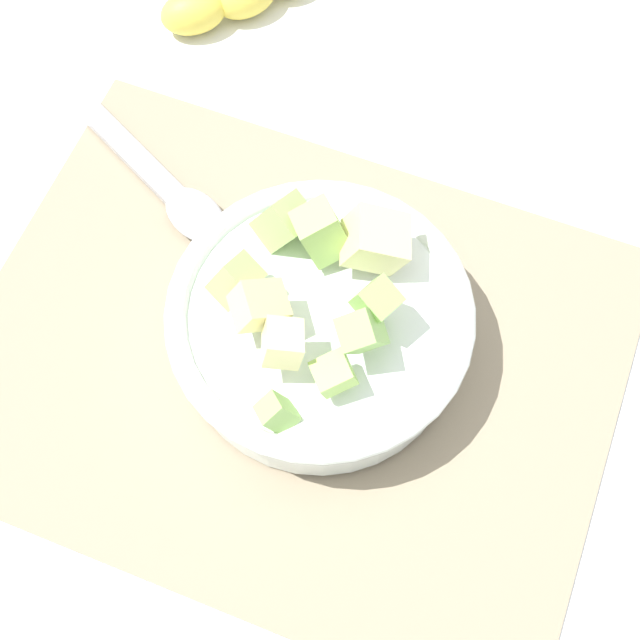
{
  "coord_description": "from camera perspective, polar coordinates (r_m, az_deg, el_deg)",
  "views": [
    {
      "loc": [
        -0.11,
        0.23,
        0.61
      ],
      "look_at": [
        -0.02,
        -0.01,
        0.05
      ],
      "focal_mm": 52.13,
      "sensor_mm": 36.0,
      "label": 1
    }
  ],
  "objects": [
    {
      "name": "serving_spoon",
      "position": [
        0.72,
        -9.48,
        8.17
      ],
      "size": [
        0.19,
        0.11,
        0.01
      ],
      "color": "#B7B7BC",
      "rests_on": "placemat"
    },
    {
      "name": "placemat",
      "position": [
        0.66,
        -1.8,
        -2.27
      ],
      "size": [
        0.45,
        0.35,
        0.01
      ],
      "primitive_type": "cube",
      "color": "gray",
      "rests_on": "ground_plane"
    },
    {
      "name": "ground_plane",
      "position": [
        0.66,
        -1.79,
        -2.37
      ],
      "size": [
        2.4,
        2.4,
        0.0
      ],
      "primitive_type": "plane",
      "color": "silver"
    },
    {
      "name": "salad_bowl",
      "position": [
        0.62,
        -0.01,
        -0.16
      ],
      "size": [
        0.21,
        0.21,
        0.1
      ],
      "color": "white",
      "rests_on": "placemat"
    }
  ]
}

